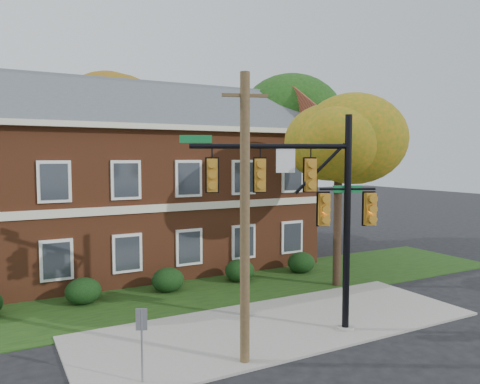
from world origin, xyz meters
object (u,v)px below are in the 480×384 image
apartment_building (133,172)px  sign_post (142,333)px  hedge_center (168,280)px  tree_near_right (345,137)px  utility_pole (245,219)px  tree_far_rear (119,112)px  hedge_far_right (301,263)px  hedge_left (83,291)px  traffic_signal (309,199)px  tree_right_rear (301,121)px  hedge_right (240,271)px

apartment_building → sign_post: bearing=-104.8°
hedge_center → tree_near_right: (7.22, -2.83, 6.14)m
utility_pole → tree_far_rear: bearing=104.0°
hedge_far_right → hedge_left: bearing=180.0°
tree_far_rear → traffic_signal: tree_far_rear is taller
tree_near_right → utility_pole: (-7.72, -4.87, -2.58)m
tree_right_rear → traffic_signal: 15.94m
traffic_signal → tree_right_rear: bearing=79.3°
hedge_left → tree_far_rear: 16.25m
hedge_left → tree_near_right: (10.72, -2.83, 6.14)m
hedge_left → tree_right_rear: size_ratio=0.13×
hedge_far_right → sign_post: (-10.37, -7.52, 0.82)m
hedge_left → utility_pole: 9.00m
apartment_building → tree_near_right: apartment_building is taller
apartment_building → hedge_right: apartment_building is taller
apartment_building → tree_right_rear: bearing=4.3°
hedge_center → traffic_signal: traffic_signal is taller
tree_near_right → sign_post: 12.75m
hedge_left → tree_far_rear: (4.84, 13.09, 8.32)m
hedge_left → traffic_signal: traffic_signal is taller
apartment_building → hedge_right: 7.73m
utility_pole → sign_post: bearing=-164.6°
utility_pole → sign_post: utility_pole is taller
hedge_center → tree_near_right: 9.90m
traffic_signal → utility_pole: (-2.95, -1.08, -0.35)m
hedge_right → traffic_signal: traffic_signal is taller
utility_pole → sign_post: 3.98m
hedge_center → hedge_right: bearing=0.0°
hedge_center → sign_post: 8.28m
hedge_far_right → traffic_signal: bearing=-124.5°
tree_near_right → traffic_signal: 6.49m
hedge_center → tree_near_right: size_ratio=0.16×
apartment_building → traffic_signal: apartment_building is taller
hedge_center → traffic_signal: (2.45, -6.62, 3.91)m
hedge_left → tree_far_rear: size_ratio=0.12×
apartment_building → hedge_center: size_ratio=13.43×
apartment_building → hedge_far_right: (7.00, -5.25, -4.46)m
tree_near_right → tree_right_rear: (4.09, 8.95, 1.45)m
tree_right_rear → tree_far_rear: size_ratio=0.92×
hedge_left → tree_near_right: size_ratio=0.16×
hedge_right → sign_post: sign_post is taller
tree_far_rear → sign_post: size_ratio=5.80×
apartment_building → hedge_far_right: size_ratio=13.43×
tree_right_rear → utility_pole: 18.62m
apartment_building → sign_post: 13.70m
hedge_right → hedge_left: bearing=180.0°
hedge_center → tree_far_rear: bearing=84.1°
tree_right_rear → traffic_signal: tree_right_rear is taller
hedge_center → tree_near_right: tree_near_right is taller
tree_far_rear → sign_post: (-4.72, -20.61, -7.49)m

